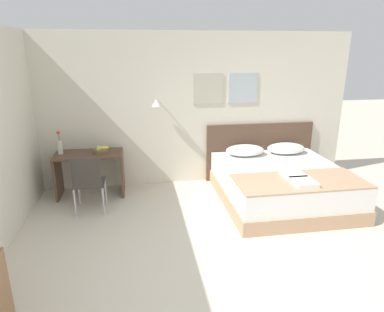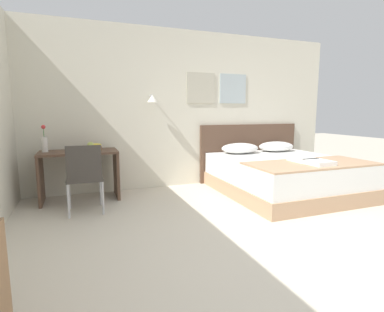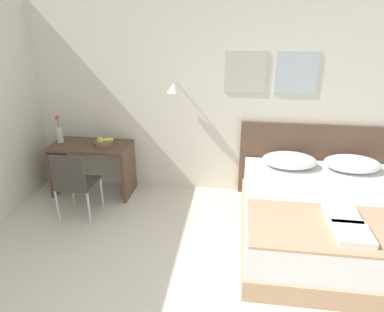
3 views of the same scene
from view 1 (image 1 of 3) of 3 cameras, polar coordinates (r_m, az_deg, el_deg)
name	(u,v)px [view 1 (image 1 of 3)]	position (r m, az deg, el deg)	size (l,w,h in m)	color
ground_plane	(231,285)	(3.85, 6.44, -20.57)	(24.00, 24.00, 0.00)	beige
wall_back	(188,110)	(6.06, -0.70, 7.68)	(5.88, 0.31, 2.65)	beige
bed	(281,185)	(5.68, 14.63, -4.64)	(1.90, 2.05, 0.56)	tan
headboard	(259,151)	(6.52, 11.15, 0.80)	(2.02, 0.06, 1.05)	brown
pillow_left	(245,150)	(6.08, 8.84, 0.95)	(0.68, 0.46, 0.18)	white
pillow_right	(286,148)	(6.36, 15.39, 1.24)	(0.68, 0.46, 0.18)	white
throw_blanket	(300,181)	(5.08, 17.53, -4.00)	(1.84, 0.82, 0.02)	tan
folded_towel_near_foot	(293,175)	(5.17, 16.51, -3.03)	(0.30, 0.34, 0.06)	white
folded_towel_mid_bed	(304,182)	(4.94, 18.11, -4.16)	(0.30, 0.34, 0.06)	white
desk	(90,166)	(5.90, -16.66, -1.65)	(1.08, 0.56, 0.73)	brown
desk_chair	(88,180)	(5.25, -16.93, -3.86)	(0.44, 0.44, 0.89)	#3D3833
fruit_bowl	(101,150)	(5.81, -14.98, 0.98)	(0.27, 0.26, 0.13)	brown
flower_vase	(60,146)	(5.91, -21.16, 1.57)	(0.09, 0.09, 0.38)	silver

